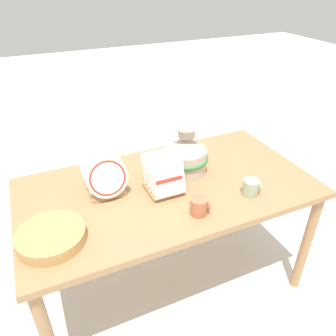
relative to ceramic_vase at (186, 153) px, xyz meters
name	(u,v)px	position (x,y,z in m)	size (l,w,h in m)	color
ground_plane	(168,279)	(-0.15, -0.09, -0.87)	(14.00, 14.00, 0.00)	silver
display_table	(168,197)	(-0.15, -0.09, -0.20)	(1.56, 0.83, 0.75)	#9E754C
ceramic_vase	(186,153)	(0.00, 0.00, 0.00)	(0.25, 0.25, 0.29)	beige
dish_rack_round_plates	(105,179)	(-0.46, -0.02, -0.03)	(0.21, 0.21, 0.23)	tan
dish_rack_square_plates	(163,179)	(-0.19, -0.11, -0.05)	(0.18, 0.20, 0.19)	tan
wicker_charger_stack	(51,236)	(-0.77, -0.27, -0.09)	(0.29, 0.29, 0.05)	tan
mug_sage_glaze	(251,187)	(0.21, -0.33, -0.08)	(0.09, 0.08, 0.09)	#9EB28E
mug_terracotta_glaze	(199,206)	(-0.11, -0.36, -0.08)	(0.09, 0.08, 0.09)	#B76647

